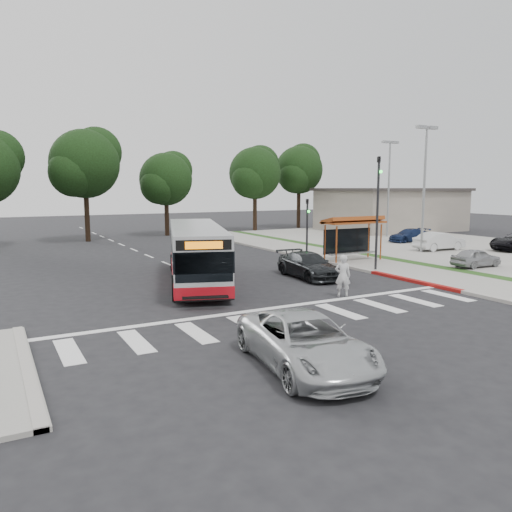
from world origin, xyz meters
TOP-DOWN VIEW (x-y plane):
  - ground at (0.00, 0.00)m, footprint 140.00×140.00m
  - sidewalk_east at (11.00, 8.00)m, footprint 4.00×40.00m
  - curb_east at (9.00, 8.00)m, footprint 0.30×40.00m
  - curb_east_red at (9.00, -2.00)m, footprint 0.32×6.00m
  - parking_lot at (23.00, 10.00)m, footprint 18.00×36.00m
  - commercial_building at (30.00, 22.00)m, footprint 14.00×10.00m
  - building_roof_cap at (30.00, 22.00)m, footprint 14.60×10.60m
  - crosswalk_ladder at (0.00, -5.00)m, footprint 18.00×2.60m
  - bus_shelter at (10.80, 5.10)m, footprint 4.20×1.60m
  - traffic_signal_ne_tall at (9.60, 1.49)m, footprint 0.18×0.37m
  - traffic_signal_ne_short at (9.60, 8.49)m, footprint 0.18×0.37m
  - lot_light_front at (18.00, 6.00)m, footprint 1.90×0.35m
  - lot_light_mid at (24.00, 16.00)m, footprint 1.90×0.35m
  - tree_ne_a at (16.08, 28.06)m, footprint 6.16×5.74m
  - tree_ne_b at (23.08, 30.06)m, footprint 6.16×5.74m
  - tree_north_a at (-1.92, 26.07)m, footprint 6.60×6.15m
  - tree_north_b at (6.07, 28.06)m, footprint 5.72×5.33m
  - transit_bus at (-0.63, 3.41)m, footprint 5.79×11.32m
  - pedestrian at (3.78, -2.87)m, footprint 0.81×0.74m
  - dark_sedan at (5.07, 1.67)m, footprint 2.15×4.72m
  - silver_suv_south at (-2.63, -9.42)m, footprint 3.08×5.45m
  - parked_car_0 at (15.50, -0.57)m, footprint 3.28×1.34m
  - parked_car_1 at (20.00, 6.15)m, footprint 4.15×1.62m
  - parked_car_3 at (22.30, 11.48)m, footprint 3.91×1.63m

SIDE VIEW (x-z plane):
  - ground at x=0.00m, z-range 0.00..0.00m
  - crosswalk_ladder at x=0.00m, z-range 0.00..0.01m
  - parking_lot at x=23.00m, z-range 0.00..0.10m
  - sidewalk_east at x=11.00m, z-range 0.00..0.12m
  - curb_east at x=9.00m, z-range 0.00..0.15m
  - curb_east_red at x=9.00m, z-range 0.00..0.15m
  - parked_car_0 at x=15.50m, z-range 0.10..1.21m
  - parked_car_3 at x=22.30m, z-range 0.10..1.23m
  - dark_sedan at x=5.07m, z-range 0.00..1.34m
  - silver_suv_south at x=-2.63m, z-range 0.00..1.44m
  - parked_car_1 at x=20.00m, z-range 0.10..1.45m
  - pedestrian at x=3.78m, z-range 0.00..1.86m
  - transit_bus at x=-0.63m, z-range 0.00..2.87m
  - commercial_building at x=30.00m, z-range 0.00..4.40m
  - bus_shelter at x=10.80m, z-range 0.92..3.78m
  - traffic_signal_ne_short at x=9.60m, z-range 0.48..4.48m
  - traffic_signal_ne_tall at x=9.60m, z-range 0.63..7.13m
  - building_roof_cap at x=30.00m, z-range 4.40..4.70m
  - tree_north_b at x=6.07m, z-range 1.45..9.88m
  - lot_light_front at x=18.00m, z-range 1.40..10.41m
  - lot_light_mid at x=24.00m, z-range 1.40..10.41m
  - tree_ne_a at x=16.08m, z-range 1.74..11.04m
  - tree_ne_b at x=23.08m, z-range 1.91..11.93m
  - tree_north_a at x=-1.92m, z-range 1.84..12.01m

